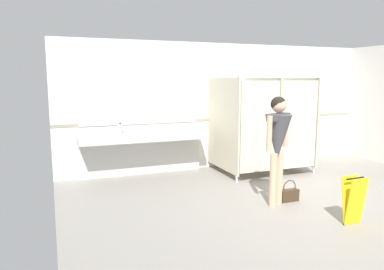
% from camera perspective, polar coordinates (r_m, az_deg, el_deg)
% --- Properties ---
extents(ground_plane, '(7.42, 6.51, 0.10)m').
position_cam_1_polar(ground_plane, '(5.94, 19.04, -11.09)').
color(ground_plane, gray).
extents(wall_back, '(7.42, 0.12, 2.68)m').
position_cam_1_polar(wall_back, '(8.14, 5.66, 4.64)').
color(wall_back, silver).
rests_on(wall_back, ground_plane).
extents(wall_back_tile_band, '(7.42, 0.01, 0.06)m').
position_cam_1_polar(wall_back_tile_band, '(8.11, 5.84, 2.56)').
color(wall_back_tile_band, '#9E937F').
rests_on(wall_back_tile_band, wall_back).
extents(vanity_counter, '(2.50, 0.57, 0.99)m').
position_cam_1_polar(vanity_counter, '(7.27, -7.67, -1.44)').
color(vanity_counter, silver).
rests_on(vanity_counter, ground_plane).
extents(mirror_panel, '(2.40, 0.02, 1.40)m').
position_cam_1_polar(mirror_panel, '(7.36, -8.22, 7.15)').
color(mirror_panel, silver).
rests_on(mirror_panel, wall_back).
extents(bathroom_stalls, '(1.85, 1.36, 1.98)m').
position_cam_1_polar(bathroom_stalls, '(7.56, 11.58, 1.87)').
color(bathroom_stalls, beige).
rests_on(bathroom_stalls, ground_plane).
extents(person_standing, '(0.54, 0.54, 1.67)m').
position_cam_1_polar(person_standing, '(5.59, 13.29, -0.35)').
color(person_standing, '#DBAD89').
rests_on(person_standing, ground_plane).
extents(handbag, '(0.31, 0.11, 0.35)m').
position_cam_1_polar(handbag, '(6.03, 15.00, -8.99)').
color(handbag, '#3F2D1E').
rests_on(handbag, ground_plane).
extents(soap_dispenser, '(0.07, 0.07, 0.21)m').
position_cam_1_polar(soap_dispenser, '(7.21, -11.19, 0.99)').
color(soap_dispenser, white).
rests_on(soap_dispenser, vanity_counter).
extents(paper_cup, '(0.07, 0.07, 0.10)m').
position_cam_1_polar(paper_cup, '(6.87, -13.90, 0.19)').
color(paper_cup, white).
rests_on(paper_cup, vanity_counter).
extents(wet_floor_sign, '(0.28, 0.19, 0.65)m').
position_cam_1_polar(wet_floor_sign, '(5.34, 24.01, -9.30)').
color(wet_floor_sign, yellow).
rests_on(wet_floor_sign, ground_plane).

